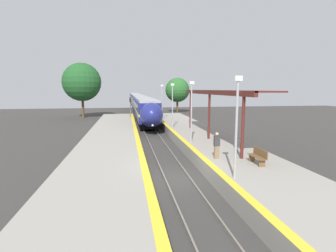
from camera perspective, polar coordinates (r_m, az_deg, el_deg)
The scene contains 16 objects.
ground_plane at distance 15.59m, azimuth 1.94°, elevation -11.43°, with size 120.00×120.00×0.00m, color #383533.
rail_left at distance 15.45m, azimuth -0.73°, elevation -11.32°, with size 0.08×90.00×0.15m, color slate.
rail_right at distance 15.71m, azimuth 4.57°, elevation -11.01°, with size 0.08×90.00×0.15m, color slate.
train at distance 63.26m, azimuth -6.55°, elevation 5.27°, with size 2.82×70.38×3.83m.
platform_right at distance 16.74m, azimuth 16.46°, elevation -8.75°, with size 5.05×64.00×0.91m.
platform_left at distance 15.24m, azimuth -13.99°, elevation -10.33°, with size 4.99×64.00×0.91m.
platform_bench at distance 16.05m, azimuth 19.06°, elevation -6.18°, with size 0.44×1.59×0.89m.
person_waiting at distance 16.49m, azimuth 10.56°, elevation -4.11°, with size 0.36×0.22×1.66m.
railway_signal at distance 41.27m, azimuth -8.18°, elevation 4.12°, with size 0.28×0.28×3.93m.
lamppost_near at distance 12.73m, azimuth 14.71°, elevation 1.20°, with size 0.36×0.20×4.90m.
lamppost_mid at distance 20.90m, azimuth 5.13°, elevation 4.01°, with size 0.36×0.20×4.90m.
lamppost_far at distance 29.34m, azimuth 0.97°, elevation 5.20°, with size 0.36×0.20×4.90m.
lamppost_farthest at distance 37.88m, azimuth -1.33°, elevation 5.84°, with size 0.36×0.20×4.90m.
station_canopy at distance 22.90m, azimuth 10.41°, elevation 6.95°, with size 2.02×16.27×4.20m.
background_tree_left at distance 49.94m, azimuth -18.25°, elevation 9.06°, with size 6.82×6.82×9.85m.
background_tree_right at distance 58.42m, azimuth 2.05°, elevation 7.83°, with size 5.36×5.36×7.68m.
Camera 1 is at (-2.83, -14.42, 5.20)m, focal length 28.00 mm.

